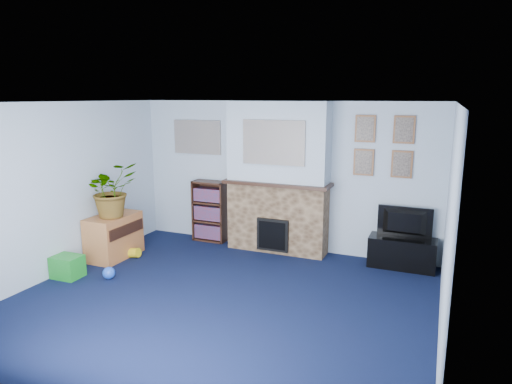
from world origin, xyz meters
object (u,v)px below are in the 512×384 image
at_px(bookshelf, 210,212).
at_px(sideboard, 114,235).
at_px(television, 404,223).
at_px(tv_stand, 402,253).

xyz_separation_m(bookshelf, sideboard, (-0.98, -1.33, -0.15)).
relative_size(television, bookshelf, 0.74).
height_order(tv_stand, television, television).
bearing_deg(tv_stand, television, 90.00).
bearing_deg(bookshelf, tv_stand, -1.36).
xyz_separation_m(television, bookshelf, (-3.21, 0.06, -0.17)).
xyz_separation_m(tv_stand, bookshelf, (-3.21, 0.08, 0.28)).
height_order(tv_stand, bookshelf, bookshelf).
bearing_deg(sideboard, television, 16.94).
bearing_deg(sideboard, bookshelf, 53.66).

